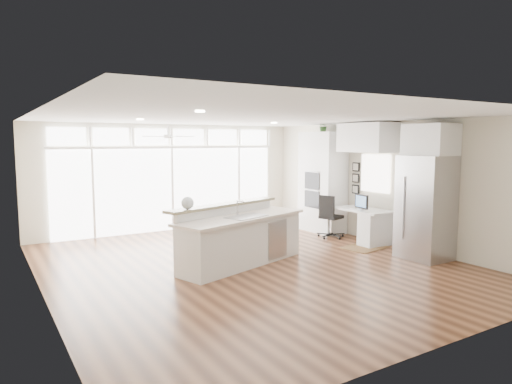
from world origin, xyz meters
TOP-DOWN VIEW (x-y plane):
  - floor at (0.00, 0.00)m, footprint 7.00×8.00m
  - ceiling at (0.00, 0.00)m, footprint 7.00×8.00m
  - wall_back at (0.00, 4.00)m, footprint 7.00×0.04m
  - wall_front at (0.00, -4.00)m, footprint 7.00×0.04m
  - wall_left at (-3.50, 0.00)m, footprint 0.04×8.00m
  - wall_right at (3.50, 0.00)m, footprint 0.04×8.00m
  - glass_wall at (0.00, 3.94)m, footprint 5.80×0.06m
  - transom_row at (0.00, 3.94)m, footprint 5.90×0.06m
  - desk_window at (3.46, 0.30)m, footprint 0.04×0.85m
  - ceiling_fan at (-0.50, 2.80)m, footprint 1.16×1.16m
  - recessed_lights at (0.00, 0.20)m, footprint 3.40×3.00m
  - oven_cabinet at (3.17, 1.80)m, footprint 0.64×1.20m
  - desk_nook at (3.13, 0.30)m, footprint 0.72×1.30m
  - upper_cabinets at (3.17, 0.30)m, footprint 0.64×1.30m
  - refrigerator at (3.11, -1.35)m, footprint 0.76×0.90m
  - fridge_cabinet at (3.17, -1.35)m, footprint 0.64×0.90m
  - framed_photos at (3.46, 0.92)m, footprint 0.06×0.22m
  - kitchen_island at (-0.14, 0.11)m, footprint 2.97×1.85m
  - rug at (2.77, -0.10)m, footprint 1.04×0.83m
  - office_chair at (2.86, 1.08)m, footprint 0.65×0.62m
  - fishbowl at (-1.17, 0.20)m, footprint 0.25×0.25m
  - monitor at (3.05, 0.30)m, footprint 0.12×0.43m
  - keyboard at (2.88, 0.30)m, footprint 0.16×0.33m
  - potted_plant at (3.17, 1.80)m, footprint 0.31×0.34m

SIDE VIEW (x-z plane):
  - floor at x=0.00m, z-range -0.02..0.00m
  - rug at x=2.77m, z-range 0.00..0.01m
  - desk_nook at x=3.13m, z-range 0.00..0.76m
  - office_chair at x=2.86m, z-range 0.00..1.01m
  - kitchen_island at x=-0.14m, z-range 0.00..1.10m
  - keyboard at x=2.88m, z-range 0.76..0.78m
  - monitor at x=3.05m, z-range 0.76..1.11m
  - refrigerator at x=3.11m, z-range 0.00..2.00m
  - glass_wall at x=0.00m, z-range 0.01..2.09m
  - fishbowl at x=-1.17m, z-range 1.10..1.32m
  - oven_cabinet at x=3.17m, z-range 0.00..2.50m
  - wall_back at x=0.00m, z-range 0.00..2.70m
  - wall_front at x=0.00m, z-range 0.00..2.70m
  - wall_left at x=-3.50m, z-range 0.00..2.70m
  - wall_right at x=3.50m, z-range 0.00..2.70m
  - framed_photos at x=3.46m, z-range 1.00..1.80m
  - desk_window at x=3.46m, z-range 1.12..1.98m
  - fridge_cabinet at x=3.17m, z-range 2.00..2.60m
  - upper_cabinets at x=3.17m, z-range 2.03..2.67m
  - transom_row at x=0.00m, z-range 2.18..2.58m
  - ceiling_fan at x=-0.50m, z-range 2.32..2.64m
  - potted_plant at x=3.17m, z-range 2.50..2.75m
  - recessed_lights at x=0.00m, z-range 2.67..2.69m
  - ceiling at x=0.00m, z-range 2.69..2.71m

